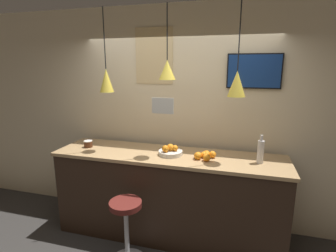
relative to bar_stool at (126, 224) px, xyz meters
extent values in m
cube|color=beige|center=(0.29, 1.09, 0.97)|extent=(8.00, 0.06, 2.90)
cube|color=black|center=(0.29, 0.62, 0.05)|extent=(2.77, 0.67, 1.06)
cube|color=tan|center=(0.29, 0.62, 0.60)|extent=(2.81, 0.71, 0.04)
cylinder|color=#B7B7BC|center=(0.00, 0.00, -0.13)|extent=(0.05, 0.05, 0.67)
cylinder|color=#5B1E19|center=(0.00, 0.00, 0.24)|extent=(0.35, 0.35, 0.06)
cylinder|color=beige|center=(0.33, 0.60, 0.64)|extent=(0.29, 0.29, 0.05)
sphere|color=orange|center=(0.28, 0.54, 0.71)|extent=(0.08, 0.08, 0.08)
sphere|color=orange|center=(0.38, 0.61, 0.70)|extent=(0.07, 0.07, 0.07)
sphere|color=orange|center=(0.33, 0.61, 0.70)|extent=(0.08, 0.08, 0.08)
sphere|color=orange|center=(0.33, 0.61, 0.71)|extent=(0.08, 0.08, 0.08)
sphere|color=orange|center=(0.34, 0.61, 0.70)|extent=(0.07, 0.07, 0.07)
sphere|color=orange|center=(0.77, 0.52, 0.65)|extent=(0.07, 0.07, 0.07)
sphere|color=orange|center=(0.73, 0.61, 0.65)|extent=(0.07, 0.07, 0.07)
sphere|color=orange|center=(0.83, 0.63, 0.66)|extent=(0.08, 0.08, 0.08)
sphere|color=orange|center=(0.66, 0.58, 0.65)|extent=(0.07, 0.07, 0.07)
sphere|color=orange|center=(0.67, 0.58, 0.65)|extent=(0.08, 0.08, 0.08)
sphere|color=orange|center=(0.67, 0.53, 0.66)|extent=(0.09, 0.09, 0.09)
sphere|color=orange|center=(0.76, 0.63, 0.66)|extent=(0.08, 0.08, 0.08)
sphere|color=orange|center=(0.78, 0.50, 0.66)|extent=(0.09, 0.09, 0.09)
sphere|color=orange|center=(0.76, 0.61, 0.65)|extent=(0.07, 0.07, 0.07)
cylinder|color=silver|center=(1.35, 0.60, 0.74)|extent=(0.07, 0.07, 0.26)
cylinder|color=silver|center=(1.35, 0.60, 0.90)|extent=(0.03, 0.03, 0.06)
cylinder|color=#562D19|center=(-0.79, 0.60, 0.65)|extent=(0.11, 0.11, 0.08)
cylinder|color=white|center=(-0.79, 0.60, 0.70)|extent=(0.11, 0.11, 0.01)
cylinder|color=black|center=(-0.47, 0.59, 1.97)|extent=(0.01, 0.01, 0.69)
cone|color=yellow|center=(-0.47, 0.59, 1.49)|extent=(0.17, 0.17, 0.28)
sphere|color=#F9EFCC|center=(-0.47, 0.59, 1.37)|extent=(0.04, 0.04, 0.04)
cylinder|color=black|center=(0.29, 0.59, 2.02)|extent=(0.01, 0.01, 0.60)
cone|color=yellow|center=(0.29, 0.59, 1.62)|extent=(0.19, 0.19, 0.22)
sphere|color=#F9EFCC|center=(0.29, 0.59, 1.53)|extent=(0.04, 0.04, 0.04)
cylinder|color=black|center=(1.05, 0.59, 1.97)|extent=(0.01, 0.01, 0.71)
cone|color=yellow|center=(1.05, 0.59, 1.48)|extent=(0.19, 0.19, 0.27)
sphere|color=#F9EFCC|center=(1.05, 0.59, 1.36)|extent=(0.04, 0.04, 0.04)
cube|color=black|center=(1.24, 1.04, 1.60)|extent=(0.63, 0.04, 0.41)
cube|color=navy|center=(1.24, 1.02, 1.60)|extent=(0.60, 0.01, 0.38)
cube|color=silver|center=(0.31, 0.34, 1.25)|extent=(0.24, 0.01, 0.17)
cube|color=#DBBC84|center=(-0.02, 1.05, 1.79)|extent=(0.50, 0.01, 0.71)
camera|label=1|loc=(1.11, -2.29, 1.67)|focal=28.00mm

